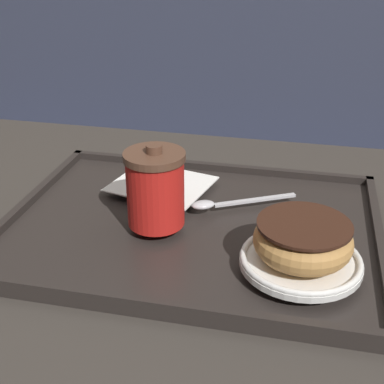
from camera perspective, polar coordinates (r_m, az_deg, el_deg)
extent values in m
cube|color=#33384C|center=(1.77, 0.47, -4.71)|extent=(1.69, 0.44, 0.45)
cube|color=#33384C|center=(1.74, 1.82, 12.66)|extent=(1.69, 0.08, 0.55)
cube|color=#38332D|center=(0.78, -2.35, -5.34)|extent=(1.03, 0.80, 0.03)
cube|color=#282321|center=(0.77, 0.00, -3.83)|extent=(0.53, 0.40, 0.01)
cube|color=#282321|center=(0.61, -4.02, -11.84)|extent=(0.53, 0.01, 0.01)
cube|color=#282321|center=(0.94, 2.58, 2.67)|extent=(0.53, 0.01, 0.01)
cube|color=#282321|center=(0.86, -17.16, -1.05)|extent=(0.01, 0.40, 0.01)
cube|color=#282321|center=(0.76, 19.40, -5.00)|extent=(0.01, 0.40, 0.01)
cube|color=white|center=(0.86, -3.27, 0.87)|extent=(0.17, 0.16, 0.00)
cylinder|color=red|center=(0.73, -3.92, 0.00)|extent=(0.08, 0.08, 0.10)
cylinder|color=brown|center=(0.71, -4.05, 3.82)|extent=(0.08, 0.08, 0.01)
cylinder|color=brown|center=(0.70, -4.07, 4.61)|extent=(0.02, 0.02, 0.01)
cylinder|color=white|center=(0.67, 11.49, -7.37)|extent=(0.15, 0.15, 0.01)
torus|color=white|center=(0.67, 11.53, -6.95)|extent=(0.15, 0.15, 0.01)
torus|color=tan|center=(0.66, 11.73, -5.12)|extent=(0.12, 0.12, 0.04)
cylinder|color=#381E14|center=(0.65, 11.91, -3.45)|extent=(0.11, 0.11, 0.00)
ellipsoid|color=silver|center=(0.79, 1.19, -1.37)|extent=(0.04, 0.04, 0.01)
cube|color=silver|center=(0.81, 6.77, -0.85)|extent=(0.12, 0.07, 0.00)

